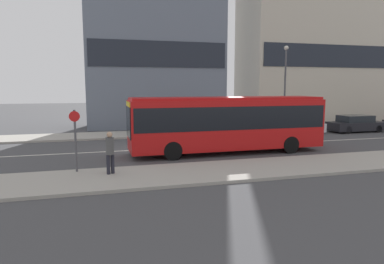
# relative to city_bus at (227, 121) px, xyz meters

# --- Properties ---
(ground_plane) EXTENTS (120.00, 120.00, 0.00)m
(ground_plane) POSITION_rel_city_bus_xyz_m (-4.72, 2.08, -1.81)
(ground_plane) COLOR #444447
(sidewalk_near) EXTENTS (44.00, 3.50, 0.13)m
(sidewalk_near) POSITION_rel_city_bus_xyz_m (-4.72, -4.17, -1.74)
(sidewalk_near) COLOR #A39E93
(sidewalk_near) RESTS_ON ground_plane
(sidewalk_far) EXTENTS (44.00, 3.50, 0.13)m
(sidewalk_far) POSITION_rel_city_bus_xyz_m (-4.72, 8.33, -1.74)
(sidewalk_far) COLOR #A39E93
(sidewalk_far) RESTS_ON ground_plane
(lane_centerline) EXTENTS (41.80, 0.16, 0.01)m
(lane_centerline) POSITION_rel_city_bus_xyz_m (-4.72, 2.08, -1.80)
(lane_centerline) COLOR silver
(lane_centerline) RESTS_ON ground_plane
(apartment_block_right_tower) EXTENTS (18.41, 6.18, 24.29)m
(apartment_block_right_tower) POSITION_rel_city_bus_xyz_m (16.93, 14.63, 10.33)
(apartment_block_right_tower) COLOR beige
(apartment_block_right_tower) RESTS_ON ground_plane
(city_bus) EXTENTS (10.93, 2.54, 3.14)m
(city_bus) POSITION_rel_city_bus_xyz_m (0.00, 0.00, 0.00)
(city_bus) COLOR red
(city_bus) RESTS_ON ground_plane
(parked_car_0) EXTENTS (4.28, 1.72, 1.38)m
(parked_car_0) POSITION_rel_city_bus_xyz_m (8.04, 5.66, -1.16)
(parked_car_0) COLOR silver
(parked_car_0) RESTS_ON ground_plane
(parked_car_1) EXTENTS (4.69, 1.82, 1.37)m
(parked_car_1) POSITION_rel_city_bus_xyz_m (13.50, 5.44, -1.16)
(parked_car_1) COLOR black
(parked_car_1) RESTS_ON ground_plane
(pedestrian_near_stop) EXTENTS (0.34, 0.34, 1.76)m
(pedestrian_near_stop) POSITION_rel_city_bus_xyz_m (-6.55, -3.60, -0.67)
(pedestrian_near_stop) COLOR #23232D
(pedestrian_near_stop) RESTS_ON sidewalk_near
(bus_stop_sign) EXTENTS (0.44, 0.12, 2.64)m
(bus_stop_sign) POSITION_rel_city_bus_xyz_m (-7.92, -2.85, -0.14)
(bus_stop_sign) COLOR #4C4C51
(bus_stop_sign) RESTS_ON sidewalk_near
(street_lamp) EXTENTS (0.36, 0.36, 6.84)m
(street_lamp) POSITION_rel_city_bus_xyz_m (7.85, 7.21, 2.50)
(street_lamp) COLOR #4C4C51
(street_lamp) RESTS_ON sidewalk_far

